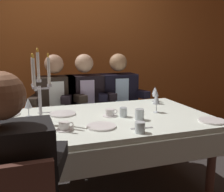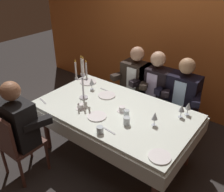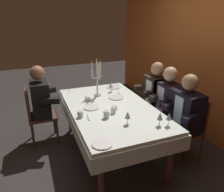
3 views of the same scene
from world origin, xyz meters
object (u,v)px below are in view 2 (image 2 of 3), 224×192
Objects in this scene: water_tumbler_1 at (127,113)px; seated_diner_1 at (136,79)px; seated_diner_2 at (156,85)px; coffee_cup_1 at (122,109)px; wine_glass_3 at (182,108)px; seated_diner_3 at (183,93)px; candelabra at (82,80)px; wine_glass_1 at (92,82)px; dining_table at (114,117)px; water_tumbler_0 at (100,130)px; coffee_cup_0 at (81,106)px; dinner_plate_0 at (88,82)px; dinner_plate_2 at (160,157)px; water_tumbler_2 at (127,121)px; dinner_plate_1 at (107,95)px; wine_glass_0 at (188,106)px; wine_glass_2 at (155,116)px; seated_diner_0 at (17,123)px; dinner_plate_3 at (97,116)px.

water_tumbler_1 is 1.04m from seated_diner_1.
coffee_cup_1 is at bearing -88.69° from seated_diner_2.
seated_diner_3 is at bearing 110.54° from wine_glass_3.
candelabra is 3.56× the size of wine_glass_1.
dining_table is 11.83× the size of wine_glass_1.
wine_glass_1 is at bearing 136.51° from water_tumbler_0.
seated_diner_1 is at bearing 86.17° from coffee_cup_0.
dinner_plate_0 is 0.99m from seated_diner_2.
seated_diner_3 is at bearing 104.28° from dinner_plate_2.
dining_table is 0.93m from seated_diner_1.
wine_glass_3 reaches higher than dining_table.
dinner_plate_0 is 1.83× the size of coffee_cup_0.
candelabra is 0.81m from water_tumbler_2.
wine_glass_3 is 0.85m from seated_diner_2.
dinner_plate_1 is 1.00m from wine_glass_3.
wine_glass_0 is 1.24× the size of coffee_cup_0.
seated_diner_1 is at bearing 132.02° from wine_glass_2.
seated_diner_2 is 1.00× the size of seated_diner_3.
seated_diner_1 reaches higher than water_tumbler_2.
wine_glass_1 is 0.13× the size of seated_diner_2.
water_tumbler_0 is at bearing -33.83° from candelabra.
water_tumbler_0 is (-0.66, -0.06, 0.03)m from dinner_plate_2.
wine_glass_1 is 1.00× the size of wine_glass_2.
seated_diner_0 is at bearing -127.72° from dining_table.
dinner_plate_0 is 1.50m from wine_glass_0.
seated_diner_2 is at bearing 144.72° from wine_glass_0.
dining_table is 0.18m from coffee_cup_1.
coffee_cup_1 is at bearing 30.57° from coffee_cup_0.
wine_glass_3 is 1.18m from coffee_cup_0.
water_tumbler_2 is 0.07× the size of seated_diner_1.
wine_glass_0 is 1.26m from coffee_cup_0.
wine_glass_1 is at bearing -171.36° from wine_glass_0.
water_tumbler_0 is 0.32m from water_tumbler_2.
water_tumbler_1 is 0.97m from seated_diner_3.
seated_diner_3 is at bearing 64.20° from dinner_plate_3.
seated_diner_1 is (-0.46, 0.93, -0.04)m from water_tumbler_1.
wine_glass_2 is 1.00× the size of wine_glass_3.
candelabra is 4.43× the size of coffee_cup_1.
dinner_plate_2 is 0.83m from wine_glass_0.
dinner_plate_2 is 2.35× the size of water_tumbler_2.
seated_diner_1 is at bearing 117.46° from water_tumbler_2.
candelabra is 0.47× the size of seated_diner_3.
water_tumbler_0 reaches higher than dinner_plate_2.
dinner_plate_2 is at bearing -75.72° from seated_diner_3.
seated_diner_1 reaches higher than coffee_cup_1.
dinner_plate_2 is 1.62× the size of coffee_cup_1.
dining_table is 0.52m from water_tumbler_0.
water_tumbler_1 is (0.95, -0.39, 0.03)m from dinner_plate_0.
seated_diner_0 is at bearing -113.45° from seated_diner_2.
coffee_cup_0 is 1.13m from seated_diner_1.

